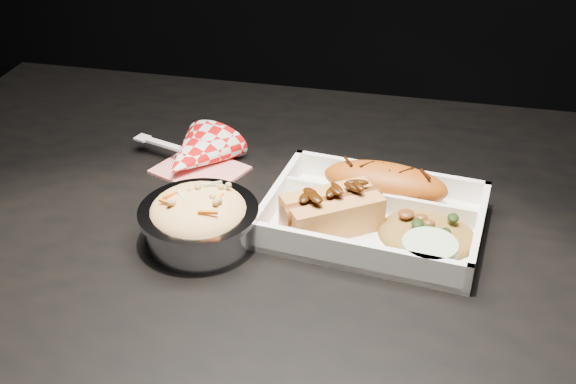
# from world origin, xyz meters

# --- Properties ---
(dining_table) EXTENTS (1.20, 0.80, 0.75)m
(dining_table) POSITION_xyz_m (0.00, 0.00, 0.66)
(dining_table) COLOR black
(dining_table) RESTS_ON ground
(food_tray) EXTENTS (0.27, 0.21, 0.04)m
(food_tray) POSITION_xyz_m (0.08, 0.02, 0.76)
(food_tray) COLOR white
(food_tray) RESTS_ON dining_table
(fried_pastry) EXTENTS (0.16, 0.08, 0.05)m
(fried_pastry) POSITION_xyz_m (0.09, 0.07, 0.78)
(fried_pastry) COLOR #A44A10
(fried_pastry) RESTS_ON food_tray
(hotdog) EXTENTS (0.12, 0.11, 0.06)m
(hotdog) POSITION_xyz_m (0.04, -0.01, 0.78)
(hotdog) COLOR #CC8945
(hotdog) RESTS_ON food_tray
(fried_rice_mound) EXTENTS (0.12, 0.10, 0.03)m
(fried_rice_mound) POSITION_xyz_m (0.15, -0.00, 0.77)
(fried_rice_mound) COLOR olive
(fried_rice_mound) RESTS_ON food_tray
(cupcake_liner) EXTENTS (0.06, 0.06, 0.03)m
(cupcake_liner) POSITION_xyz_m (0.15, -0.05, 0.77)
(cupcake_liner) COLOR #B6D6A2
(cupcake_liner) RESTS_ON food_tray
(foil_coleslaw_cup) EXTENTS (0.14, 0.14, 0.07)m
(foil_coleslaw_cup) POSITION_xyz_m (-0.11, -0.06, 0.78)
(foil_coleslaw_cup) COLOR silver
(foil_coleslaw_cup) RESTS_ON dining_table
(napkin_fork) EXTENTS (0.18, 0.14, 0.10)m
(napkin_fork) POSITION_xyz_m (-0.17, 0.11, 0.77)
(napkin_fork) COLOR red
(napkin_fork) RESTS_ON dining_table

